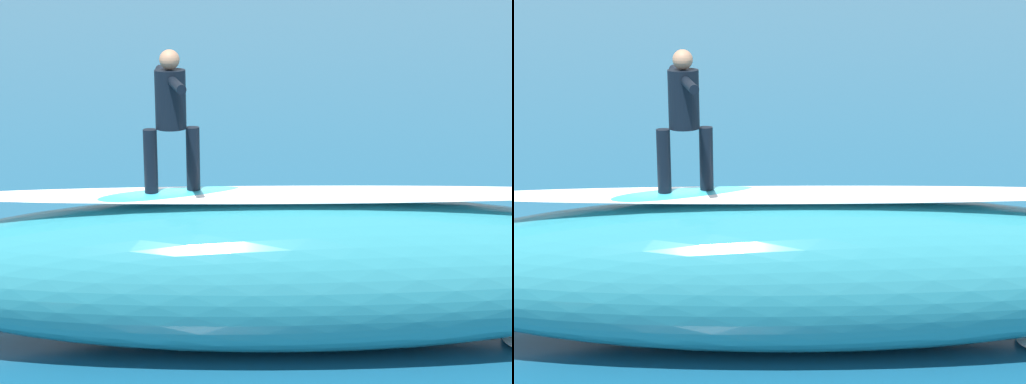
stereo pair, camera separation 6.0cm
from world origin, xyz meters
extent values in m
plane|color=#145175|center=(0.00, 0.00, 0.00)|extent=(120.00, 120.00, 0.00)
ellipsoid|color=teal|center=(-0.49, 2.04, 0.93)|extent=(9.95, 4.41, 1.87)
ellipsoid|color=white|center=(-0.49, 2.04, 1.91)|extent=(8.20, 2.73, 0.08)
ellipsoid|color=#33B2D1|center=(0.79, 1.72, 1.91)|extent=(1.88, 0.51, 0.10)
cylinder|color=black|center=(1.04, 1.72, 2.34)|extent=(0.16, 0.16, 0.75)
cylinder|color=black|center=(0.54, 1.73, 2.34)|extent=(0.16, 0.16, 0.75)
cylinder|color=black|center=(0.79, 1.72, 3.05)|extent=(0.36, 0.36, 0.67)
sphere|color=tan|center=(0.79, 1.72, 3.50)|extent=(0.23, 0.23, 0.23)
cylinder|color=black|center=(0.80, 2.20, 3.28)|extent=(0.12, 0.61, 0.11)
cylinder|color=black|center=(0.78, 1.24, 3.28)|extent=(0.12, 0.61, 0.11)
ellipsoid|color=yellow|center=(-2.09, -1.42, 0.03)|extent=(1.62, 2.08, 0.06)
cylinder|color=black|center=(-2.09, -1.42, 0.21)|extent=(0.67, 0.82, 0.28)
sphere|color=tan|center=(-1.83, -1.01, 0.26)|extent=(0.20, 0.20, 0.20)
cylinder|color=black|center=(-2.41, -2.08, 0.13)|extent=(0.46, 0.63, 0.13)
cylinder|color=black|center=(-2.55, -1.99, 0.13)|extent=(0.46, 0.63, 0.13)
ellipsoid|color=white|center=(1.77, 0.91, 0.06)|extent=(1.02, 0.91, 0.12)
camera|label=1|loc=(2.58, 12.02, 4.91)|focal=64.80mm
camera|label=2|loc=(2.52, 12.04, 4.91)|focal=64.80mm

